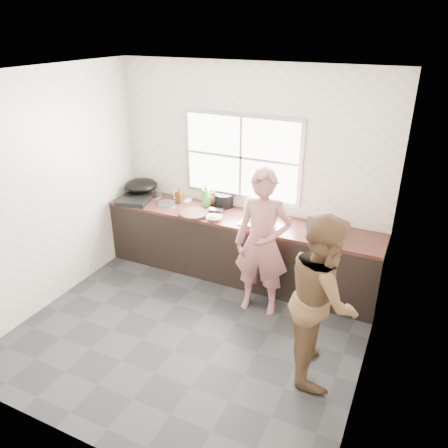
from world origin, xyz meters
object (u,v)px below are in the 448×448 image
at_px(cutting_board, 194,214).
at_px(bottle_brown_tall, 180,195).
at_px(plate_food, 185,200).
at_px(glass_jar, 176,195).
at_px(bowl_held, 250,224).
at_px(pot_lid_right, 167,204).
at_px(bottle_brown_short, 214,199).
at_px(burner, 134,200).
at_px(dish_rack, 324,224).
at_px(pot_lid_left, 154,195).
at_px(black_pot, 224,200).
at_px(woman, 262,248).
at_px(person_side, 323,298).
at_px(wok, 141,185).
at_px(bowl_crabs, 267,228).
at_px(bottle_green, 206,195).
at_px(bowl_mince, 214,218).

relative_size(cutting_board, bottle_brown_tall, 1.87).
xyz_separation_m(plate_food, glass_jar, (-0.15, 0.01, 0.04)).
bearing_deg(bowl_held, pot_lid_right, 172.87).
bearing_deg(pot_lid_right, bottle_brown_short, 23.92).
relative_size(glass_jar, burner, 0.25).
xyz_separation_m(dish_rack, pot_lid_left, (-2.47, 0.21, -0.13)).
relative_size(cutting_board, black_pot, 1.51).
xyz_separation_m(pot_lid_left, pot_lid_right, (0.33, -0.19, 0.00)).
relative_size(bottle_brown_tall, bottle_brown_short, 1.20).
bearing_deg(pot_lid_left, black_pot, 3.79).
relative_size(woman, person_side, 0.98).
bearing_deg(wok, burner, -75.91).
bearing_deg(bottle_brown_short, cutting_board, -99.84).
height_order(bowl_crabs, bottle_brown_tall, bottle_brown_tall).
distance_m(woman, bottle_brown_tall, 1.61).
xyz_separation_m(black_pot, bottle_brown_short, (-0.15, 0.00, -0.01)).
xyz_separation_m(woman, dish_rack, (0.56, 0.50, 0.19)).
height_order(black_pot, bottle_brown_tall, bottle_brown_tall).
height_order(plate_food, glass_jar, glass_jar).
relative_size(bottle_green, dish_rack, 0.89).
bearing_deg(bowl_mince, wok, 166.26).
height_order(bowl_crabs, pot_lid_right, bowl_crabs).
distance_m(glass_jar, burner, 0.57).
xyz_separation_m(bottle_green, bottle_brown_tall, (-0.39, -0.03, -0.06)).
bearing_deg(glass_jar, plate_food, -3.06).
relative_size(wok, dish_rack, 1.25).
bearing_deg(bottle_green, black_pot, 22.73).
xyz_separation_m(bottle_brown_short, wok, (-1.09, -0.12, 0.06)).
distance_m(person_side, bowl_mince, 1.93).
bearing_deg(burner, bottle_brown_short, 20.78).
bearing_deg(person_side, burner, 50.73).
height_order(bowl_crabs, burner, bowl_crabs).
relative_size(black_pot, burner, 0.61).
relative_size(bottle_brown_short, pot_lid_right, 0.60).
height_order(black_pot, bottle_brown_short, black_pot).
xyz_separation_m(bottle_brown_tall, dish_rack, (2.02, -0.16, 0.04)).
relative_size(cutting_board, pot_lid_right, 1.35).
bearing_deg(black_pot, burner, -161.67).
relative_size(cutting_board, dish_rack, 1.03).
bearing_deg(pot_lid_left, person_side, -27.02).
xyz_separation_m(person_side, pot_lid_left, (-2.76, 1.41, 0.04)).
distance_m(bowl_held, glass_jar, 1.34).
distance_m(black_pot, bottle_brown_tall, 0.62).
bearing_deg(burner, woman, -11.07).
distance_m(cutting_board, black_pot, 0.48).
distance_m(wok, dish_rack, 2.65).
bearing_deg(glass_jar, bowl_mince, -27.41).
xyz_separation_m(cutting_board, bowl_mince, (0.30, -0.02, 0.01)).
height_order(burner, dish_rack, dish_rack).
bearing_deg(bowl_held, bowl_mince, -177.40).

